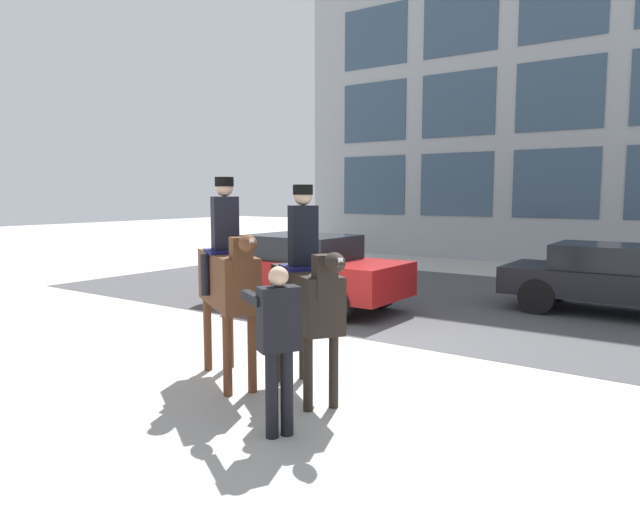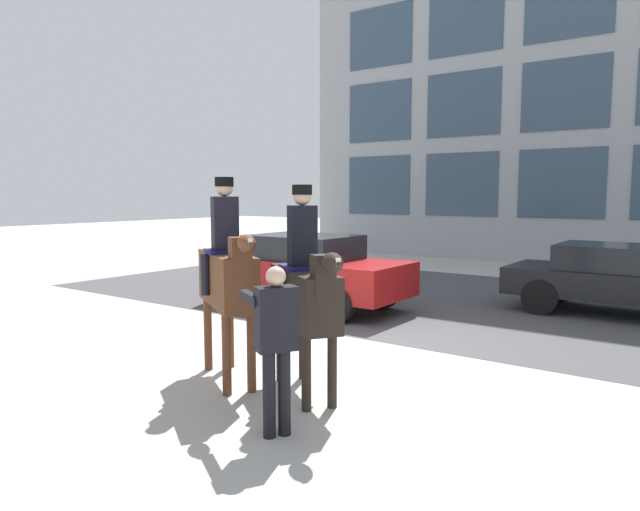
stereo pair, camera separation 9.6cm
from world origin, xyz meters
The scene contains 8 objects.
ground_plane centered at (0.00, 0.00, 0.00)m, with size 80.00×80.00×0.00m, color #B2AFA8.
road_surface centered at (0.00, 4.75, 0.00)m, with size 19.93×8.50×0.01m.
office_building_facade centered at (0.00, 12.99, 8.32)m, with size 19.93×0.33×16.62m.
mounted_horse_lead centered at (-0.51, -2.35, 1.39)m, with size 1.78×1.27×2.64m.
mounted_horse_companion centered at (0.59, -2.17, 1.27)m, with size 1.74×1.36×2.54m.
pedestrian_bystander centered at (1.07, -3.30, 1.02)m, with size 0.91×0.46×1.72m.
street_car_near_lane centered at (-2.63, 2.15, 0.82)m, with size 4.35×1.94×1.56m.
street_car_far_lane centered at (2.96, 5.18, 0.76)m, with size 4.29×1.97×1.42m.
Camera 1 is at (4.58, -7.58, 2.42)m, focal length 32.00 mm.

